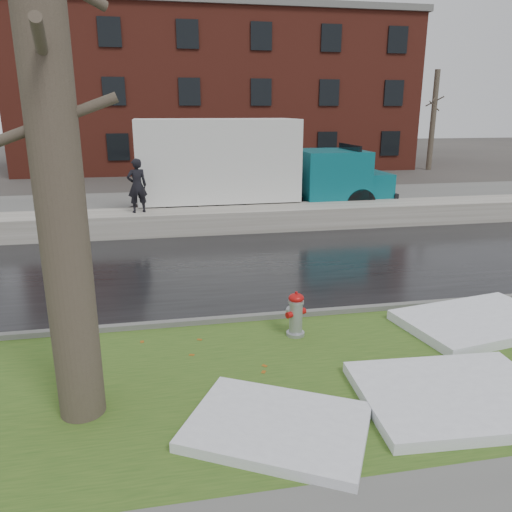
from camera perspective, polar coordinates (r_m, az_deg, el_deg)
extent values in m
plane|color=#47423D|center=(9.01, 4.70, -9.69)|extent=(120.00, 120.00, 0.00)
cube|color=#2E501A|center=(7.95, 7.17, -13.41)|extent=(60.00, 4.50, 0.04)
cube|color=black|center=(13.09, -0.54, -1.13)|extent=(60.00, 7.00, 0.03)
cube|color=slate|center=(21.27, -4.70, 5.64)|extent=(60.00, 9.00, 0.03)
cube|color=slate|center=(9.86, 3.15, -6.83)|extent=(60.00, 0.15, 0.14)
cube|color=beige|center=(17.02, -3.11, 4.21)|extent=(60.00, 1.60, 0.75)
cube|color=maroon|center=(38.04, -4.74, 17.89)|extent=(26.00, 12.00, 10.00)
cylinder|color=brown|center=(34.00, -17.84, 14.43)|extent=(0.36, 0.36, 6.50)
cylinder|color=brown|center=(33.99, -17.98, 16.02)|extent=(0.84, 1.62, 0.73)
cylinder|color=brown|center=(34.01, -18.12, 17.53)|extent=(1.08, 1.26, 0.66)
cylinder|color=brown|center=(33.99, -17.89, 15.01)|extent=(1.40, 0.61, 0.63)
cylinder|color=brown|center=(36.65, 19.57, 14.36)|extent=(0.36, 0.36, 6.50)
cylinder|color=brown|center=(36.65, 19.71, 15.84)|extent=(0.84, 1.62, 0.73)
cylinder|color=brown|center=(36.67, 19.85, 17.24)|extent=(1.08, 1.26, 0.66)
cylinder|color=brown|center=(36.65, 19.62, 14.90)|extent=(1.40, 0.61, 0.63)
cylinder|color=#9EA0A6|center=(9.00, 4.57, -6.93)|extent=(0.31, 0.31, 0.72)
ellipsoid|color=#AC0E0D|center=(8.87, 4.62, -4.81)|extent=(0.36, 0.36, 0.17)
cylinder|color=#AC0E0D|center=(8.83, 4.63, -4.25)|extent=(0.07, 0.07, 0.05)
cylinder|color=#AC0E0D|center=(8.89, 3.84, -6.73)|extent=(0.14, 0.14, 0.11)
cylinder|color=#AC0E0D|center=(9.06, 5.30, -6.30)|extent=(0.14, 0.14, 0.11)
cylinder|color=#9EA0A6|center=(9.08, 3.98, -6.22)|extent=(0.17, 0.15, 0.14)
cylinder|color=brown|center=(6.32, -22.24, 13.09)|extent=(0.73, 0.73, 7.35)
cylinder|color=brown|center=(6.34, -22.99, 19.71)|extent=(0.39, 1.82, 0.77)
cylinder|color=brown|center=(6.32, -22.34, 14.04)|extent=(1.53, 0.21, 0.66)
cube|color=black|center=(18.92, -0.28, 6.43)|extent=(8.47, 1.17, 0.23)
cube|color=silver|center=(18.50, -4.54, 10.94)|extent=(5.74, 2.72, 2.85)
cube|color=#0C646F|center=(19.60, 8.49, 9.25)|extent=(2.46, 2.57, 1.80)
cube|color=#0C646F|center=(20.23, 12.57, 8.05)|extent=(1.30, 2.34, 0.95)
cube|color=black|center=(19.80, 10.62, 11.07)|extent=(0.11, 2.11, 0.95)
cube|color=black|center=(18.66, -15.12, 4.65)|extent=(1.83, 1.29, 0.71)
cylinder|color=black|center=(19.02, 11.76, 5.82)|extent=(1.17, 0.33, 1.16)
cylinder|color=black|center=(21.05, 9.39, 6.93)|extent=(1.17, 0.33, 1.16)
cylinder|color=black|center=(17.68, -2.94, 5.36)|extent=(1.17, 0.33, 1.16)
cylinder|color=black|center=(19.85, -3.93, 6.55)|extent=(1.17, 0.33, 1.16)
cylinder|color=black|center=(17.51, -8.43, 5.09)|extent=(1.17, 0.33, 1.16)
cylinder|color=black|center=(19.69, -8.84, 6.32)|extent=(1.17, 0.33, 1.16)
imported|color=black|center=(16.57, -13.43, 7.82)|extent=(0.72, 0.56, 1.73)
cube|color=white|center=(7.73, 21.75, -14.60)|extent=(2.71, 2.15, 0.16)
cube|color=white|center=(6.66, 2.46, -18.86)|extent=(2.70, 2.46, 0.14)
cube|color=white|center=(10.32, 24.07, -6.86)|extent=(3.07, 2.25, 0.18)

